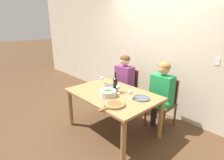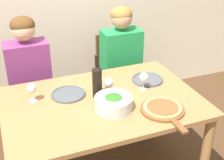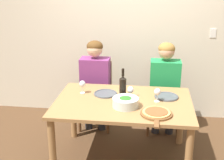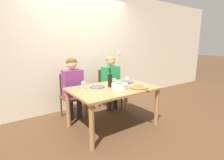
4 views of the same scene
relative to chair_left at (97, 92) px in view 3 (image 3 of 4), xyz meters
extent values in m
plane|color=#4C331E|center=(0.44, -0.83, -0.48)|extent=(40.00, 40.00, 0.00)
cube|color=beige|center=(0.44, 0.44, 0.87)|extent=(10.00, 0.05, 2.70)
cube|color=white|center=(1.54, 0.41, 0.77)|extent=(0.08, 0.01, 0.12)
cube|color=#9E7042|center=(0.44, -0.83, 0.22)|extent=(1.47, 0.99, 0.04)
cylinder|color=#9E7042|center=(-0.24, -1.27, -0.14)|extent=(0.07, 0.07, 0.69)
cylinder|color=#9E7042|center=(1.11, -1.27, -0.14)|extent=(0.07, 0.07, 0.69)
cylinder|color=#9E7042|center=(-0.24, -0.40, -0.14)|extent=(0.07, 0.07, 0.69)
cylinder|color=#9E7042|center=(1.11, -0.40, -0.14)|extent=(0.07, 0.07, 0.69)
cube|color=brown|center=(0.00, -0.07, -0.06)|extent=(0.42, 0.42, 0.04)
cube|color=brown|center=(0.00, 0.12, 0.19)|extent=(0.38, 0.03, 0.45)
cylinder|color=brown|center=(-0.19, -0.26, -0.28)|extent=(0.04, 0.04, 0.41)
cylinder|color=brown|center=(0.19, -0.26, -0.28)|extent=(0.04, 0.04, 0.41)
cylinder|color=brown|center=(-0.19, 0.12, -0.28)|extent=(0.04, 0.04, 0.41)
cylinder|color=brown|center=(0.19, 0.12, -0.28)|extent=(0.04, 0.04, 0.41)
cube|color=brown|center=(0.91, -0.07, -0.06)|extent=(0.42, 0.42, 0.04)
cube|color=brown|center=(0.91, 0.12, 0.19)|extent=(0.38, 0.03, 0.45)
cylinder|color=brown|center=(0.72, -0.26, -0.28)|extent=(0.04, 0.04, 0.41)
cylinder|color=brown|center=(1.10, -0.26, -0.28)|extent=(0.04, 0.04, 0.41)
cylinder|color=brown|center=(0.72, 0.12, -0.28)|extent=(0.04, 0.04, 0.41)
cylinder|color=brown|center=(1.10, 0.12, -0.28)|extent=(0.04, 0.04, 0.41)
cylinder|color=#28282D|center=(-0.09, -0.15, -0.26)|extent=(0.10, 0.10, 0.44)
cylinder|color=#28282D|center=(0.09, -0.15, -0.26)|extent=(0.10, 0.10, 0.44)
cube|color=#7A3370|center=(0.00, -0.09, 0.23)|extent=(0.38, 0.22, 0.54)
cylinder|color=#7A3370|center=(-0.20, -0.34, 0.08)|extent=(0.07, 0.31, 0.14)
cylinder|color=#7A3370|center=(0.20, -0.34, 0.08)|extent=(0.07, 0.31, 0.14)
sphere|color=#DBAD89|center=(0.00, -0.09, 0.62)|extent=(0.20, 0.20, 0.20)
ellipsoid|color=#563819|center=(0.00, -0.08, 0.66)|extent=(0.21, 0.21, 0.15)
cylinder|color=#28282D|center=(0.82, -0.15, -0.26)|extent=(0.10, 0.10, 0.44)
cylinder|color=#28282D|center=(1.00, -0.15, -0.26)|extent=(0.10, 0.10, 0.44)
cube|color=#1E8C47|center=(0.91, -0.09, 0.23)|extent=(0.38, 0.22, 0.54)
cylinder|color=#1E8C47|center=(0.71, -0.34, 0.08)|extent=(0.07, 0.31, 0.14)
cylinder|color=#1E8C47|center=(1.11, -0.34, 0.08)|extent=(0.07, 0.31, 0.14)
sphere|color=tan|center=(0.91, -0.09, 0.62)|extent=(0.20, 0.20, 0.20)
ellipsoid|color=olive|center=(0.91, -0.08, 0.66)|extent=(0.21, 0.21, 0.15)
cylinder|color=black|center=(0.43, -0.76, 0.36)|extent=(0.07, 0.07, 0.23)
cone|color=black|center=(0.43, -0.76, 0.48)|extent=(0.07, 0.07, 0.03)
cylinder|color=black|center=(0.43, -0.76, 0.54)|extent=(0.03, 0.03, 0.09)
cylinder|color=silver|center=(0.47, -0.97, 0.29)|extent=(0.27, 0.27, 0.10)
ellipsoid|color=#2D6B23|center=(0.47, -0.97, 0.29)|extent=(0.22, 0.22, 0.10)
cylinder|color=#4C5156|center=(0.22, -0.66, 0.25)|extent=(0.27, 0.27, 0.01)
torus|color=#4C5156|center=(0.22, -0.66, 0.25)|extent=(0.26, 0.26, 0.02)
cylinder|color=#4C5156|center=(0.90, -0.66, 0.25)|extent=(0.27, 0.27, 0.01)
torus|color=#4C5156|center=(0.90, -0.66, 0.25)|extent=(0.26, 0.26, 0.02)
cylinder|color=brown|center=(0.79, -1.12, 0.25)|extent=(0.31, 0.31, 0.02)
cube|color=brown|center=(0.79, -1.35, 0.25)|extent=(0.04, 0.14, 0.02)
cylinder|color=tan|center=(0.79, -1.12, 0.27)|extent=(0.27, 0.27, 0.01)
cylinder|color=#AD4C28|center=(0.79, -1.12, 0.27)|extent=(0.22, 0.22, 0.01)
cylinder|color=silver|center=(-0.05, -0.66, 0.24)|extent=(0.06, 0.06, 0.01)
cylinder|color=silver|center=(-0.05, -0.66, 0.29)|extent=(0.01, 0.01, 0.07)
ellipsoid|color=silver|center=(-0.05, -0.66, 0.35)|extent=(0.07, 0.07, 0.08)
ellipsoid|color=maroon|center=(-0.05, -0.66, 0.34)|extent=(0.06, 0.06, 0.03)
cylinder|color=silver|center=(0.80, -0.80, 0.24)|extent=(0.06, 0.06, 0.01)
cylinder|color=silver|center=(0.80, -0.80, 0.29)|extent=(0.01, 0.01, 0.07)
ellipsoid|color=silver|center=(0.80, -0.80, 0.35)|extent=(0.07, 0.07, 0.08)
ellipsoid|color=maroon|center=(0.80, -0.80, 0.34)|extent=(0.06, 0.06, 0.03)
cylinder|color=silver|center=(0.51, -0.78, 0.24)|extent=(0.06, 0.06, 0.01)
cylinder|color=silver|center=(0.51, -0.78, 0.29)|extent=(0.01, 0.01, 0.07)
ellipsoid|color=silver|center=(0.51, -0.78, 0.35)|extent=(0.07, 0.07, 0.08)
ellipsoid|color=maroon|center=(0.51, -0.78, 0.34)|extent=(0.06, 0.06, 0.03)
camera|label=1|loc=(2.42, -2.66, 1.34)|focal=28.00mm
camera|label=2|loc=(-0.23, -2.72, 1.46)|focal=50.00mm
camera|label=3|loc=(0.71, -3.91, 1.57)|focal=50.00mm
camera|label=4|loc=(-1.30, -3.25, 1.02)|focal=28.00mm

